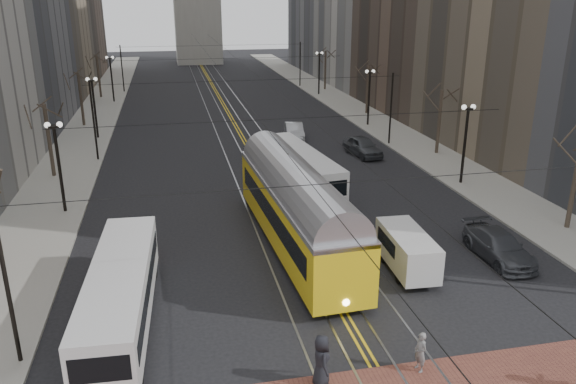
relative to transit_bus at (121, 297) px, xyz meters
name	(u,v)px	position (x,y,z in m)	size (l,w,h in m)	color
ground	(365,352)	(9.27, -3.85, -1.36)	(260.00, 260.00, 0.00)	black
sidewalk_left	(92,123)	(-5.73, 41.15, -1.29)	(5.00, 140.00, 0.15)	gray
sidewalk_right	(358,112)	(24.27, 41.15, -1.29)	(5.00, 140.00, 0.15)	gray
streetcar_rails	(231,118)	(9.27, 41.15, -1.36)	(4.80, 130.00, 0.02)	gray
centre_lines	(231,118)	(9.27, 41.15, -1.35)	(0.42, 130.00, 0.01)	gold
lamp_posts	(252,124)	(9.27, 24.90, 1.44)	(27.60, 57.20, 5.60)	black
street_trees	(242,110)	(9.27, 31.40, 1.44)	(31.68, 53.28, 5.60)	#382D23
trolley_wires	(243,100)	(9.27, 30.98, 2.41)	(25.96, 120.00, 6.60)	black
transit_bus	(121,297)	(0.00, 0.00, 0.00)	(2.27, 10.88, 2.72)	silver
streetcar	(296,215)	(8.77, 6.21, 0.48)	(2.90, 15.63, 3.68)	yellow
rear_bus	(299,171)	(11.07, 15.18, 0.10)	(2.44, 11.22, 2.93)	silver
cargo_van	(407,253)	(13.50, 2.13, -0.33)	(1.80, 4.67, 2.07)	silver
sedan_grey	(363,146)	(18.54, 23.15, -0.55)	(1.91, 4.76, 1.62)	#464A4F
sedan_silver	(294,131)	(14.08, 30.16, -0.60)	(1.62, 4.64, 1.53)	#A8AAB0
sedan_parked	(499,246)	(18.77, 2.44, -0.63)	(2.04, 5.01, 1.46)	#3C3E43
pedestrian_a	(321,360)	(7.07, -5.35, -0.36)	(0.96, 0.63, 1.97)	black
pedestrian_b	(420,352)	(10.81, -5.35, -0.57)	(0.57, 0.37, 1.56)	slate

